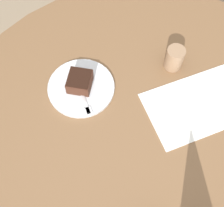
# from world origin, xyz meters

# --- Properties ---
(ground_plane) EXTENTS (12.00, 12.00, 0.00)m
(ground_plane) POSITION_xyz_m (0.00, 0.00, 0.00)
(ground_plane) COLOR gray
(dining_table) EXTENTS (1.37, 1.37, 0.77)m
(dining_table) POSITION_xyz_m (0.00, 0.00, 0.65)
(dining_table) COLOR brown
(dining_table) RESTS_ON ground_plane
(paper_document) EXTENTS (0.41, 0.31, 0.00)m
(paper_document) POSITION_xyz_m (0.21, 0.07, 0.77)
(paper_document) COLOR white
(paper_document) RESTS_ON dining_table
(plate) EXTENTS (0.24, 0.24, 0.01)m
(plate) POSITION_xyz_m (-0.20, 0.19, 0.78)
(plate) COLOR silver
(plate) RESTS_ON dining_table
(cake_slice) EXTENTS (0.10, 0.10, 0.05)m
(cake_slice) POSITION_xyz_m (-0.20, 0.20, 0.81)
(cake_slice) COLOR #472619
(cake_slice) RESTS_ON plate
(fork) EXTENTS (0.06, 0.17, 0.00)m
(fork) POSITION_xyz_m (-0.19, 0.14, 0.79)
(fork) COLOR silver
(fork) RESTS_ON plate
(coffee_glass) EXTENTS (0.07, 0.07, 0.09)m
(coffee_glass) POSITION_xyz_m (0.15, 0.24, 0.82)
(coffee_glass) COLOR #997556
(coffee_glass) RESTS_ON dining_table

